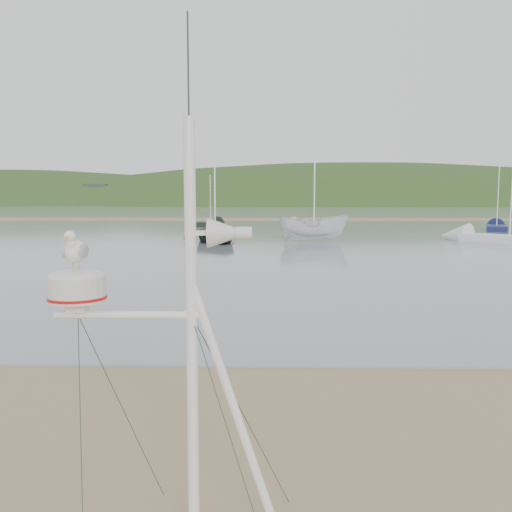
{
  "coord_description": "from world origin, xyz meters",
  "views": [
    {
      "loc": [
        1.97,
        -5.59,
        3.1
      ],
      "look_at": [
        1.82,
        1.0,
        2.38
      ],
      "focal_mm": 38.0,
      "sensor_mm": 36.0,
      "label": 1
    }
  ],
  "objects_px": {
    "boat_white": "(314,207)",
    "sailboat_dark_mid": "(216,223)",
    "sailboat_white_near": "(476,237)",
    "sailboat_blue_far": "(496,227)",
    "boat_dark": "(215,204)",
    "mast_rig": "(186,441)"
  },
  "relations": [
    {
      "from": "boat_white",
      "to": "sailboat_dark_mid",
      "type": "bearing_deg",
      "value": 26.38
    },
    {
      "from": "boat_white",
      "to": "sailboat_white_near",
      "type": "distance_m",
      "value": 11.58
    },
    {
      "from": "boat_white",
      "to": "sailboat_blue_far",
      "type": "distance_m",
      "value": 23.2
    },
    {
      "from": "boat_white",
      "to": "sailboat_dark_mid",
      "type": "relative_size",
      "value": 0.8
    },
    {
      "from": "boat_dark",
      "to": "sailboat_blue_far",
      "type": "distance_m",
      "value": 29.61
    },
    {
      "from": "sailboat_blue_far",
      "to": "sailboat_white_near",
      "type": "bearing_deg",
      "value": -117.2
    },
    {
      "from": "boat_dark",
      "to": "sailboat_white_near",
      "type": "xyz_separation_m",
      "value": [
        18.19,
        1.58,
        -2.37
      ]
    },
    {
      "from": "boat_dark",
      "to": "sailboat_dark_mid",
      "type": "bearing_deg",
      "value": 75.72
    },
    {
      "from": "boat_white",
      "to": "sailboat_blue_far",
      "type": "bearing_deg",
      "value": -49.77
    },
    {
      "from": "boat_white",
      "to": "sailboat_white_near",
      "type": "bearing_deg",
      "value": -85.82
    },
    {
      "from": "sailboat_blue_far",
      "to": "sailboat_dark_mid",
      "type": "relative_size",
      "value": 1.16
    },
    {
      "from": "sailboat_white_near",
      "to": "sailboat_dark_mid",
      "type": "relative_size",
      "value": 1.33
    },
    {
      "from": "boat_dark",
      "to": "boat_white",
      "type": "relative_size",
      "value": 1.1
    },
    {
      "from": "sailboat_blue_far",
      "to": "sailboat_dark_mid",
      "type": "height_order",
      "value": "sailboat_blue_far"
    },
    {
      "from": "mast_rig",
      "to": "sailboat_white_near",
      "type": "bearing_deg",
      "value": 65.76
    },
    {
      "from": "boat_white",
      "to": "mast_rig",
      "type": "bearing_deg",
      "value": 176.61
    },
    {
      "from": "mast_rig",
      "to": "sailboat_dark_mid",
      "type": "relative_size",
      "value": 0.75
    },
    {
      "from": "mast_rig",
      "to": "sailboat_dark_mid",
      "type": "distance_m",
      "value": 54.75
    },
    {
      "from": "sailboat_white_near",
      "to": "sailboat_blue_far",
      "type": "relative_size",
      "value": 1.15
    },
    {
      "from": "boat_dark",
      "to": "sailboat_dark_mid",
      "type": "xyz_separation_m",
      "value": [
        -2.12,
        22.19,
        -2.36
      ]
    },
    {
      "from": "mast_rig",
      "to": "sailboat_blue_far",
      "type": "bearing_deg",
      "value": 64.9
    },
    {
      "from": "mast_rig",
      "to": "sailboat_blue_far",
      "type": "distance_m",
      "value": 52.59
    }
  ]
}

